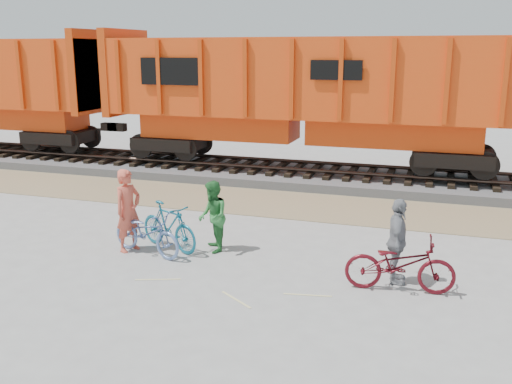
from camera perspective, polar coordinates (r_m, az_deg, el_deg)
ground at (r=11.89m, az=-3.66°, el=-7.91°), size 120.00×120.00×0.00m
gravel_strip at (r=16.85m, az=3.26°, el=-1.23°), size 120.00×3.00×0.02m
ballast_bed at (r=20.13m, az=5.84°, el=1.64°), size 120.00×4.00×0.30m
track at (r=20.06m, az=5.86°, el=2.54°), size 120.00×2.60×0.24m
hopper_car_center at (r=19.82m, az=4.72°, el=9.83°), size 14.00×3.13×4.65m
bicycle_blue at (r=12.89m, az=-10.87°, el=-3.98°), size 2.03×1.20×1.01m
bicycle_teal at (r=13.11m, az=-8.72°, el=-3.40°), size 1.87×1.20×1.09m
bicycle_maroon at (r=11.08m, az=14.19°, el=-7.03°), size 2.10×0.92×1.07m
person_solo at (r=13.09m, az=-12.67°, el=-1.81°), size 0.64×0.79×1.88m
person_man at (r=12.80m, az=-4.36°, el=-2.47°), size 0.92×0.98×1.62m
person_woman at (r=11.36m, az=13.93°, el=-4.82°), size 0.50×1.02×1.69m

